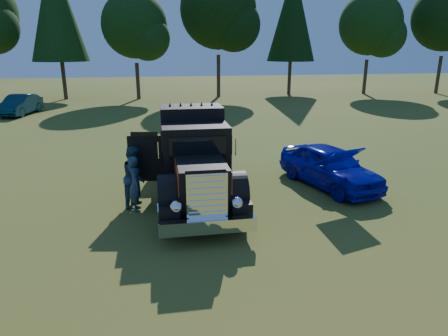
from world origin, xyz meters
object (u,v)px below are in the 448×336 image
(hotrod_coupe, at_px, (330,166))
(spectator_near, at_px, (136,184))
(distant_teal_car, at_px, (20,105))
(spectator_far, at_px, (135,177))
(diamond_t_truck, at_px, (195,163))

(hotrod_coupe, xyz_separation_m, spectator_near, (-6.84, -1.16, 0.12))
(distant_teal_car, bearing_deg, spectator_far, -54.64)
(spectator_far, xyz_separation_m, distant_teal_car, (-9.28, 19.79, -0.23))
(hotrod_coupe, distance_m, distant_teal_car, 24.94)
(spectator_near, distance_m, spectator_far, 0.39)
(spectator_far, bearing_deg, hotrod_coupe, -61.47)
(hotrod_coupe, height_order, distant_teal_car, hotrod_coupe)
(diamond_t_truck, height_order, spectator_far, diamond_t_truck)
(spectator_near, xyz_separation_m, spectator_far, (-0.02, 0.38, 0.11))
(spectator_far, bearing_deg, spectator_near, -154.52)
(spectator_near, bearing_deg, spectator_far, -0.55)
(hotrod_coupe, bearing_deg, diamond_t_truck, -173.67)
(diamond_t_truck, distance_m, spectator_near, 2.02)
(diamond_t_truck, relative_size, spectator_near, 4.12)
(hotrod_coupe, distance_m, spectator_near, 6.94)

